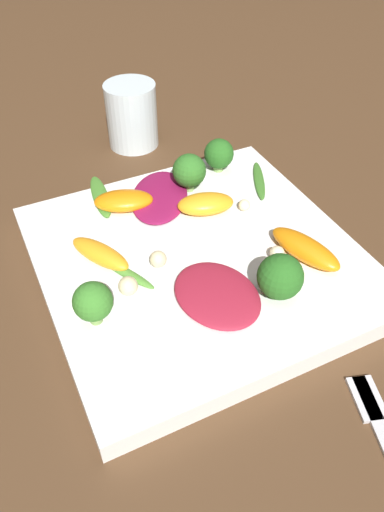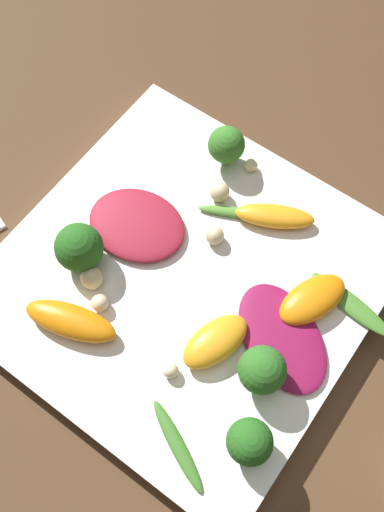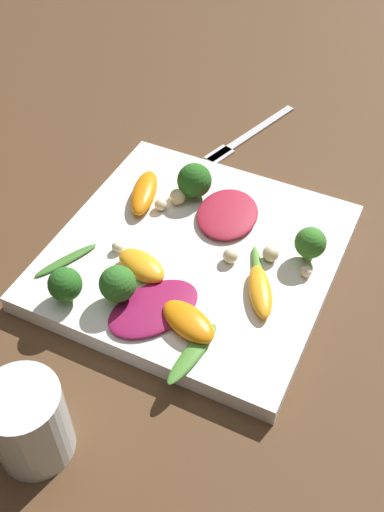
# 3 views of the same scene
# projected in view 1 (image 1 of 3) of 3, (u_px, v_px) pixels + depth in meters

# --- Properties ---
(ground_plane) EXTENTS (2.40, 2.40, 0.00)m
(ground_plane) POSITION_uv_depth(u_px,v_px,m) (198.00, 268.00, 0.49)
(ground_plane) COLOR #4C331E
(plate) EXTENTS (0.29, 0.29, 0.02)m
(plate) POSITION_uv_depth(u_px,v_px,m) (198.00, 260.00, 0.49)
(plate) COLOR white
(plate) RESTS_ON ground_plane
(drinking_glass) EXTENTS (0.07, 0.07, 0.08)m
(drinking_glass) POSITION_uv_depth(u_px,v_px,m) (132.00, 115.00, 0.64)
(drinking_glass) COLOR silver
(drinking_glass) RESTS_ON ground_plane
(radicchio_leaf_0) EXTENTS (0.10, 0.11, 0.01)m
(radicchio_leaf_0) POSITION_uv_depth(u_px,v_px,m) (162.00, 196.00, 0.54)
(radicchio_leaf_0) COLOR maroon
(radicchio_leaf_0) RESTS_ON plate
(radicchio_leaf_1) EXTENTS (0.08, 0.10, 0.01)m
(radicchio_leaf_1) POSITION_uv_depth(u_px,v_px,m) (217.00, 295.00, 0.43)
(radicchio_leaf_1) COLOR maroon
(radicchio_leaf_1) RESTS_ON plate
(orange_segment_0) EXTENTS (0.05, 0.07, 0.02)m
(orange_segment_0) POSITION_uv_depth(u_px,v_px,m) (100.00, 254.00, 0.47)
(orange_segment_0) COLOR orange
(orange_segment_0) RESTS_ON plate
(orange_segment_1) EXTENTS (0.07, 0.05, 0.02)m
(orange_segment_1) POSITION_uv_depth(u_px,v_px,m) (124.00, 201.00, 0.53)
(orange_segment_1) COLOR orange
(orange_segment_1) RESTS_ON plate
(orange_segment_2) EXTENTS (0.05, 0.08, 0.02)m
(orange_segment_2) POSITION_uv_depth(u_px,v_px,m) (305.00, 249.00, 0.47)
(orange_segment_2) COLOR orange
(orange_segment_2) RESTS_ON plate
(orange_segment_3) EXTENTS (0.07, 0.05, 0.02)m
(orange_segment_3) POSITION_uv_depth(u_px,v_px,m) (206.00, 204.00, 0.52)
(orange_segment_3) COLOR orange
(orange_segment_3) RESTS_ON plate
(broccoli_floret_0) EXTENTS (0.04, 0.04, 0.04)m
(broccoli_floret_0) POSITION_uv_depth(u_px,v_px,m) (280.00, 277.00, 0.43)
(broccoli_floret_0) COLOR #7A9E51
(broccoli_floret_0) RESTS_ON plate
(broccoli_floret_1) EXTENTS (0.04, 0.04, 0.04)m
(broccoli_floret_1) POSITION_uv_depth(u_px,v_px,m) (189.00, 171.00, 0.54)
(broccoli_floret_1) COLOR #84AD5B
(broccoli_floret_1) RESTS_ON plate
(broccoli_floret_2) EXTENTS (0.03, 0.03, 0.04)m
(broccoli_floret_2) POSITION_uv_depth(u_px,v_px,m) (219.00, 154.00, 0.57)
(broccoli_floret_2) COLOR #84AD5B
(broccoli_floret_2) RESTS_ON plate
(broccoli_floret_3) EXTENTS (0.03, 0.03, 0.04)m
(broccoli_floret_3) POSITION_uv_depth(u_px,v_px,m) (93.00, 302.00, 0.40)
(broccoli_floret_3) COLOR #7A9E51
(broccoli_floret_3) RESTS_ON plate
(arugula_sprig_0) EXTENTS (0.04, 0.07, 0.00)m
(arugula_sprig_0) POSITION_uv_depth(u_px,v_px,m) (259.00, 180.00, 0.57)
(arugula_sprig_0) COLOR #3D7528
(arugula_sprig_0) RESTS_ON plate
(arugula_sprig_1) EXTENTS (0.03, 0.08, 0.01)m
(arugula_sprig_1) POSITION_uv_depth(u_px,v_px,m) (100.00, 196.00, 0.54)
(arugula_sprig_1) COLOR #47842D
(arugula_sprig_1) RESTS_ON plate
(arugula_sprig_2) EXTENTS (0.04, 0.06, 0.01)m
(arugula_sprig_2) POSITION_uv_depth(u_px,v_px,m) (127.00, 274.00, 0.45)
(arugula_sprig_2) COLOR #518E33
(arugula_sprig_2) RESTS_ON plate
(macadamia_nut_0) EXTENTS (0.02, 0.02, 0.02)m
(macadamia_nut_0) POSITION_uv_depth(u_px,v_px,m) (156.00, 256.00, 0.46)
(macadamia_nut_0) COLOR beige
(macadamia_nut_0) RESTS_ON plate
(macadamia_nut_1) EXTENTS (0.01, 0.01, 0.01)m
(macadamia_nut_1) POSITION_uv_depth(u_px,v_px,m) (277.00, 253.00, 0.47)
(macadamia_nut_1) COLOR beige
(macadamia_nut_1) RESTS_ON plate
(macadamia_nut_2) EXTENTS (0.01, 0.01, 0.01)m
(macadamia_nut_2) POSITION_uv_depth(u_px,v_px,m) (81.00, 299.00, 0.43)
(macadamia_nut_2) COLOR beige
(macadamia_nut_2) RESTS_ON plate
(macadamia_nut_3) EXTENTS (0.02, 0.02, 0.02)m
(macadamia_nut_3) POSITION_uv_depth(u_px,v_px,m) (277.00, 268.00, 0.45)
(macadamia_nut_3) COLOR beige
(macadamia_nut_3) RESTS_ON plate
(macadamia_nut_4) EXTENTS (0.02, 0.02, 0.02)m
(macadamia_nut_4) POSITION_uv_depth(u_px,v_px,m) (128.00, 286.00, 0.44)
(macadamia_nut_4) COLOR beige
(macadamia_nut_4) RESTS_ON plate
(macadamia_nut_5) EXTENTS (0.01, 0.01, 0.01)m
(macadamia_nut_5) POSITION_uv_depth(u_px,v_px,m) (244.00, 205.00, 0.52)
(macadamia_nut_5) COLOR beige
(macadamia_nut_5) RESTS_ON plate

